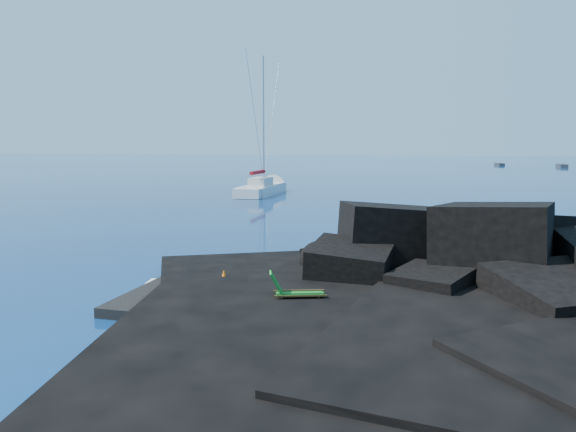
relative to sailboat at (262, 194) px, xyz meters
name	(u,v)px	position (x,y,z in m)	size (l,w,h in m)	color
ground	(124,301)	(3.82, -40.47, 0.00)	(400.00, 400.00, 0.00)	#031435
headland	(483,296)	(16.82, -37.47, 0.00)	(24.00, 24.00, 3.60)	black
beach	(248,303)	(8.32, -39.97, 0.00)	(8.50, 6.00, 0.70)	black
surf_foam	(284,274)	(8.82, -35.47, 0.00)	(10.00, 8.00, 0.06)	white
sailboat	(262,194)	(0.00, 0.00, 0.00)	(2.95, 14.07, 14.75)	silver
deck_chair	(300,286)	(10.36, -40.92, 0.96)	(1.79, 0.78, 1.23)	#186D20
towel	(218,283)	(6.85, -38.74, 0.38)	(1.97, 0.93, 0.05)	white
sunbather	(218,279)	(6.85, -38.74, 0.51)	(1.63, 0.40, 0.22)	tan
marker_cone	(224,276)	(7.07, -38.66, 0.61)	(0.34, 0.34, 0.53)	orange
distant_boat_a	(499,165)	(38.76, 76.76, 0.00)	(1.24, 3.98, 0.53)	#27282D
distant_boat_b	(562,167)	(50.46, 70.57, 0.00)	(1.51, 4.87, 0.65)	#28282D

